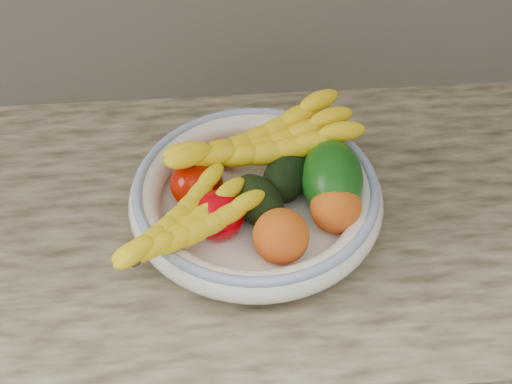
% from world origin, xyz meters
% --- Properties ---
extents(kitchen_counter, '(2.44, 0.66, 1.40)m').
position_xyz_m(kitchen_counter, '(0.00, 1.69, 0.46)').
color(kitchen_counter, brown).
rests_on(kitchen_counter, ground).
extents(fruit_bowl, '(0.39, 0.39, 0.08)m').
position_xyz_m(fruit_bowl, '(0.00, 1.66, 0.95)').
color(fruit_bowl, white).
rests_on(fruit_bowl, kitchen_counter).
extents(clementine_back_left, '(0.06, 0.06, 0.05)m').
position_xyz_m(clementine_back_left, '(-0.05, 1.76, 0.95)').
color(clementine_back_left, '#FA5505').
rests_on(clementine_back_left, fruit_bowl).
extents(clementine_back_right, '(0.06, 0.06, 0.04)m').
position_xyz_m(clementine_back_right, '(0.03, 1.78, 0.95)').
color(clementine_back_right, '#EA5204').
rests_on(clementine_back_right, fruit_bowl).
extents(tomato_left, '(0.10, 0.10, 0.07)m').
position_xyz_m(tomato_left, '(-0.09, 1.68, 0.96)').
color(tomato_left, '#9E0F00').
rests_on(tomato_left, fruit_bowl).
extents(tomato_near_left, '(0.10, 0.10, 0.07)m').
position_xyz_m(tomato_near_left, '(-0.06, 1.61, 0.96)').
color(tomato_near_left, '#C5000A').
rests_on(tomato_near_left, fruit_bowl).
extents(avocado_center, '(0.11, 0.12, 0.07)m').
position_xyz_m(avocado_center, '(0.00, 1.64, 0.96)').
color(avocado_center, black).
rests_on(avocado_center, fruit_bowl).
extents(avocado_right, '(0.11, 0.12, 0.07)m').
position_xyz_m(avocado_right, '(0.05, 1.68, 0.96)').
color(avocado_right, black).
rests_on(avocado_right, fruit_bowl).
extents(green_mango, '(0.12, 0.15, 0.13)m').
position_xyz_m(green_mango, '(0.12, 1.66, 0.98)').
color(green_mango, '#0D4A0D').
rests_on(green_mango, fruit_bowl).
extents(peach_front, '(0.11, 0.11, 0.08)m').
position_xyz_m(peach_front, '(0.03, 1.56, 0.97)').
color(peach_front, orange).
rests_on(peach_front, fruit_bowl).
extents(peach_right, '(0.09, 0.09, 0.08)m').
position_xyz_m(peach_right, '(0.11, 1.61, 0.97)').
color(peach_right, orange).
rests_on(peach_right, fruit_bowl).
extents(banana_bunch_back, '(0.35, 0.21, 0.09)m').
position_xyz_m(banana_bunch_back, '(0.01, 1.73, 0.99)').
color(banana_bunch_back, yellow).
rests_on(banana_bunch_back, fruit_bowl).
extents(banana_bunch_front, '(0.26, 0.25, 0.07)m').
position_xyz_m(banana_bunch_front, '(-0.11, 1.57, 0.98)').
color(banana_bunch_front, yellow).
rests_on(banana_bunch_front, fruit_bowl).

